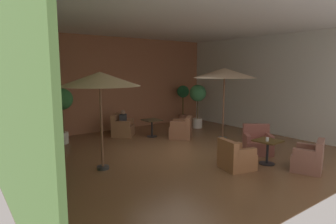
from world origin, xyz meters
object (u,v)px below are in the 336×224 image
object	(u,v)px
cafe_table_front_right	(152,124)
patio_umbrella_center_beige	(224,73)
armchair_front_left_east	(309,159)
armchair_front_right_east	(122,128)
potted_tree_mid_right	(183,98)
armchair_front_left_south	(257,143)
potted_tree_mid_left	(62,103)
iced_drink_cup	(267,139)
armchair_front_right_north	(182,130)
armchair_front_left_north	(236,158)
cafe_table_front_left	(268,147)
patio_umbrella_tall_red	(100,80)
potted_tree_left_corner	(198,98)
patron_blue_shirt	(123,119)

from	to	relation	value
cafe_table_front_right	patio_umbrella_center_beige	bearing A→B (deg)	-45.70
cafe_table_front_right	armchair_front_left_east	bearing A→B (deg)	-78.81
cafe_table_front_right	armchair_front_right_east	distance (m)	1.20
potted_tree_mid_right	armchair_front_left_south	bearing A→B (deg)	-105.29
potted_tree_mid_left	iced_drink_cup	bearing A→B (deg)	-57.05
cafe_table_front_right	armchair_front_left_south	bearing A→B (deg)	-70.09
armchair_front_left_east	armchair_front_right_north	bearing A→B (deg)	93.88
armchair_front_left_north	patio_umbrella_center_beige	bearing A→B (deg)	48.50
cafe_table_front_left	armchair_front_right_east	bearing A→B (deg)	106.34
patio_umbrella_tall_red	patio_umbrella_center_beige	xyz separation A→B (m)	(5.00, 0.39, 0.11)
armchair_front_right_north	patio_umbrella_tall_red	world-z (taller)	patio_umbrella_tall_red
armchair_front_right_north	iced_drink_cup	bearing A→B (deg)	-92.61
armchair_front_right_north	armchair_front_right_east	bearing A→B (deg)	135.02
cafe_table_front_right	cafe_table_front_left	bearing A→B (deg)	-81.13
cafe_table_front_left	armchair_front_left_north	world-z (taller)	armchair_front_left_north
armchair_front_left_north	potted_tree_mid_right	size ratio (longest dim) A/B	0.50
patio_umbrella_center_beige	cafe_table_front_right	bearing A→B (deg)	134.30
patio_umbrella_center_beige	potted_tree_mid_right	world-z (taller)	patio_umbrella_center_beige
armchair_front_left_south	armchair_front_right_north	bearing A→B (deg)	101.44
armchair_front_left_north	potted_tree_left_corner	size ratio (longest dim) A/B	0.48
armchair_front_left_south	cafe_table_front_right	distance (m)	4.10
armchair_front_right_east	potted_tree_left_corner	size ratio (longest dim) A/B	0.56
potted_tree_left_corner	armchair_front_right_east	bearing A→B (deg)	170.68
cafe_table_front_left	potted_tree_mid_right	bearing A→B (deg)	71.00
armchair_front_right_north	potted_tree_mid_right	xyz separation A→B (m)	(2.09, 2.46, 0.90)
cafe_table_front_left	armchair_front_right_north	xyz separation A→B (m)	(0.06, 3.80, -0.16)
patio_umbrella_tall_red	potted_tree_left_corner	world-z (taller)	patio_umbrella_tall_red
potted_tree_left_corner	potted_tree_mid_left	xyz separation A→B (m)	(-5.68, 0.75, 0.11)
armchair_front_left_south	potted_tree_mid_right	bearing A→B (deg)	74.71
armchair_front_right_east	patio_umbrella_center_beige	xyz separation A→B (m)	(2.77, -2.74, 2.13)
armchair_front_right_north	patron_blue_shirt	bearing A→B (deg)	134.97
patio_umbrella_center_beige	iced_drink_cup	xyz separation A→B (m)	(-1.28, -2.78, -1.73)
potted_tree_left_corner	potted_tree_mid_right	xyz separation A→B (m)	(0.28, 1.36, -0.12)
patio_umbrella_tall_red	iced_drink_cup	xyz separation A→B (m)	(3.72, -2.38, -1.61)
cafe_table_front_left	potted_tree_mid_right	distance (m)	6.66
armchair_front_left_south	potted_tree_mid_left	world-z (taller)	potted_tree_mid_left
patio_umbrella_tall_red	patio_umbrella_center_beige	bearing A→B (deg)	4.50
iced_drink_cup	armchair_front_right_east	bearing A→B (deg)	105.11
potted_tree_mid_left	patio_umbrella_center_beige	bearing A→B (deg)	-30.44
cafe_table_front_left	armchair_front_right_north	distance (m)	3.81
potted_tree_mid_right	armchair_front_right_north	bearing A→B (deg)	-130.43
patio_umbrella_tall_red	potted_tree_mid_left	world-z (taller)	patio_umbrella_tall_red
armchair_front_left_east	potted_tree_left_corner	distance (m)	6.13
cafe_table_front_right	potted_tree_mid_left	size ratio (longest dim) A/B	0.34
cafe_table_front_left	cafe_table_front_right	distance (m)	4.72
armchair_front_right_east	patio_umbrella_center_beige	size ratio (longest dim) A/B	0.41
potted_tree_mid_right	armchair_front_left_north	bearing A→B (deg)	-117.82
armchair_front_right_east	armchair_front_left_east	bearing A→B (deg)	-72.82
cafe_table_front_left	patio_umbrella_center_beige	world-z (taller)	patio_umbrella_center_beige
patio_umbrella_tall_red	patron_blue_shirt	distance (m)	4.18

